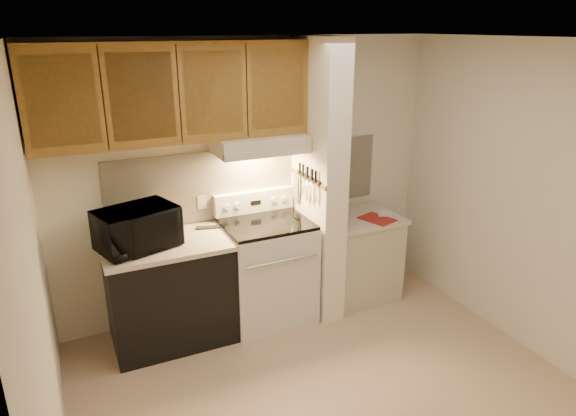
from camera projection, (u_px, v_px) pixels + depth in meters
floor at (327, 390)px, 3.84m from camera, size 3.60×3.60×0.00m
ceiling at (338, 39)px, 3.00m from camera, size 3.60×3.60×0.00m
wall_back at (251, 179)px, 4.70m from camera, size 3.60×2.50×0.02m
wall_left at (35, 292)px, 2.71m from camera, size 0.02×3.00×2.50m
wall_right at (526, 200)px, 4.14m from camera, size 0.02×3.00×2.50m
backsplash at (252, 181)px, 4.70m from camera, size 2.60×0.02×0.63m
range_body at (267, 272)px, 4.67m from camera, size 0.76×0.65×0.92m
oven_window at (281, 283)px, 4.39m from camera, size 0.50×0.01×0.30m
oven_handle at (283, 261)px, 4.28m from camera, size 0.65×0.02×0.02m
cooktop at (266, 223)px, 4.51m from camera, size 0.74×0.64×0.03m
range_backguard at (254, 201)px, 4.72m from camera, size 0.76×0.08×0.20m
range_display at (256, 203)px, 4.68m from camera, size 0.10×0.01×0.04m
range_knob_left_outer at (227, 207)px, 4.57m from camera, size 0.05×0.02×0.05m
range_knob_left_inner at (237, 205)px, 4.61m from camera, size 0.05×0.02×0.05m
range_knob_right_inner at (274, 200)px, 4.75m from camera, size 0.05×0.02×0.05m
range_knob_right_outer at (284, 199)px, 4.79m from camera, size 0.05×0.02×0.05m
dishwasher_front at (171, 294)px, 4.34m from camera, size 1.00×0.63×0.87m
left_countertop at (166, 244)px, 4.19m from camera, size 1.04×0.67×0.04m
spoon_rest at (208, 227)px, 4.47m from camera, size 0.22×0.11×0.01m
teal_jar at (166, 227)px, 4.37m from camera, size 0.08×0.08×0.09m
outlet at (202, 202)px, 4.54m from camera, size 0.08×0.01×0.12m
microwave at (137, 228)px, 4.02m from camera, size 0.69×0.57×0.33m
partition_pillar at (318, 182)px, 4.61m from camera, size 0.22×0.70×2.50m
pillar_trim at (307, 178)px, 4.54m from camera, size 0.01×0.70×0.04m
knife_strip at (309, 177)px, 4.49m from camera, size 0.02×0.42×0.04m
knife_blade_a at (316, 194)px, 4.38m from camera, size 0.01×0.03×0.16m
knife_handle_a at (316, 176)px, 4.34m from camera, size 0.02×0.02×0.10m
knife_blade_b at (311, 192)px, 4.46m from camera, size 0.01×0.04×0.18m
knife_handle_b at (312, 175)px, 4.40m from camera, size 0.02×0.02×0.10m
knife_blade_c at (307, 191)px, 4.53m from camera, size 0.01×0.04×0.20m
knife_handle_c at (308, 172)px, 4.47m from camera, size 0.02×0.02×0.10m
knife_blade_d at (304, 186)px, 4.58m from camera, size 0.01×0.04×0.16m
knife_handle_d at (303, 170)px, 4.54m from camera, size 0.02×0.02×0.10m
knife_blade_e at (299, 184)px, 4.67m from camera, size 0.01×0.04×0.18m
knife_handle_e at (300, 168)px, 4.60m from camera, size 0.02×0.02×0.10m
oven_mitt at (297, 188)px, 4.73m from camera, size 0.03×0.10×0.23m
right_cab_base at (357, 258)px, 5.07m from camera, size 0.70×0.60×0.81m
right_countertop at (359, 218)px, 4.93m from camera, size 0.74×0.64×0.04m
red_folder at (377, 219)px, 4.84m from camera, size 0.31×0.37×0.01m
white_box at (385, 214)px, 4.92m from camera, size 0.16×0.13×0.04m
range_hood at (259, 143)px, 4.39m from camera, size 0.78×0.44×0.15m
hood_lip at (269, 154)px, 4.23m from camera, size 0.78×0.04×0.06m
upper_cabinets at (174, 92)px, 4.00m from camera, size 2.18×0.33×0.77m
cab_door_a at (62, 101)px, 3.54m from camera, size 0.46×0.01×0.63m
cab_gap_a at (103, 99)px, 3.64m from camera, size 0.01×0.01×0.73m
cab_door_b at (142, 97)px, 3.75m from camera, size 0.46×0.01×0.63m
cab_gap_b at (179, 95)px, 3.86m from camera, size 0.01×0.01×0.73m
cab_door_c at (214, 93)px, 3.97m from camera, size 0.46×0.01×0.63m
cab_gap_c at (247, 91)px, 4.08m from camera, size 0.01×0.01×0.73m
cab_door_d at (278, 89)px, 4.19m from camera, size 0.46×0.01×0.63m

